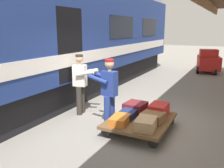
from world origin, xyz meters
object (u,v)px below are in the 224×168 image
at_px(suitcase_brown_leather, 153,117).
at_px(suitcase_navy_fabric, 128,114).
at_px(suitcase_maroon_trunk, 135,107).
at_px(baggage_tug, 208,61).
at_px(suitcase_red_plastic, 159,110).
at_px(porter_in_overalls, 109,91).
at_px(luggage_cart, 140,121).
at_px(suitcase_orange_carryall, 120,120).
at_px(porter_by_door, 81,82).
at_px(suitcase_tan_vintage, 146,124).
at_px(train_car, 30,40).

relative_size(suitcase_brown_leather, suitcase_navy_fabric, 0.83).
height_order(suitcase_maroon_trunk, suitcase_navy_fabric, suitcase_maroon_trunk).
bearing_deg(suitcase_maroon_trunk, baggage_tug, -95.97).
height_order(suitcase_red_plastic, porter_in_overalls, porter_in_overalls).
bearing_deg(luggage_cart, suitcase_orange_carryall, 56.69).
bearing_deg(porter_by_door, suitcase_brown_leather, 171.29).
height_order(luggage_cart, suitcase_brown_leather, suitcase_brown_leather).
distance_m(suitcase_maroon_trunk, porter_by_door, 1.70).
height_order(suitcase_red_plastic, suitcase_tan_vintage, suitcase_red_plastic).
xyz_separation_m(train_car, porter_by_door, (-1.77, -0.03, -1.14)).
xyz_separation_m(suitcase_navy_fabric, porter_in_overalls, (0.45, 0.15, 0.55)).
bearing_deg(suitcase_orange_carryall, suitcase_navy_fabric, -90.00).
bearing_deg(suitcase_maroon_trunk, suitcase_tan_vintage, 123.31).
distance_m(train_car, baggage_tug, 9.77).
relative_size(suitcase_tan_vintage, porter_in_overalls, 0.33).
xyz_separation_m(train_car, suitcase_tan_vintage, (-4.00, 0.78, -1.65)).
relative_size(suitcase_orange_carryall, suitcase_tan_vintage, 0.99).
xyz_separation_m(suitcase_maroon_trunk, porter_by_door, (1.61, 0.13, 0.52)).
distance_m(train_car, porter_by_door, 2.10).
bearing_deg(baggage_tug, suitcase_navy_fabric, 84.34).
bearing_deg(suitcase_orange_carryall, suitcase_maroon_trunk, -90.00).
bearing_deg(suitcase_maroon_trunk, suitcase_navy_fabric, 90.00).
bearing_deg(suitcase_tan_vintage, suitcase_maroon_trunk, -56.69).
relative_size(suitcase_orange_carryall, suitcase_navy_fabric, 0.93).
distance_m(luggage_cart, suitcase_maroon_trunk, 0.59).
distance_m(suitcase_brown_leather, suitcase_orange_carryall, 0.78).
bearing_deg(baggage_tug, porter_in_overalls, 81.63).
bearing_deg(train_car, porter_in_overalls, 171.05).
bearing_deg(suitcase_tan_vintage, baggage_tug, -91.62).
distance_m(suitcase_brown_leather, porter_by_door, 2.32).
distance_m(suitcase_brown_leather, baggage_tug, 8.98).
xyz_separation_m(train_car, luggage_cart, (-3.69, 0.31, -1.81)).
xyz_separation_m(porter_in_overalls, porter_by_door, (1.16, -0.49, 0.00)).
bearing_deg(suitcase_red_plastic, suitcase_maroon_trunk, 0.00).
distance_m(luggage_cart, suitcase_tan_vintage, 0.59).
height_order(train_car, baggage_tug, train_car).
bearing_deg(suitcase_orange_carryall, suitcase_red_plastic, -123.31).
bearing_deg(baggage_tug, suitcase_red_plastic, 88.20).
xyz_separation_m(suitcase_red_plastic, baggage_tug, (-0.27, -8.50, 0.19)).
relative_size(suitcase_brown_leather, suitcase_orange_carryall, 0.89).
bearing_deg(suitcase_navy_fabric, train_car, -5.21).
bearing_deg(porter_in_overalls, suitcase_tan_vintage, 163.40).
relative_size(suitcase_brown_leather, suitcase_tan_vintage, 0.88).
xyz_separation_m(suitcase_brown_leather, suitcase_navy_fabric, (0.62, 0.00, -0.02)).
bearing_deg(train_car, suitcase_navy_fabric, 174.79).
xyz_separation_m(suitcase_brown_leather, porter_in_overalls, (1.08, 0.15, 0.53)).
height_order(train_car, luggage_cart, train_car).
bearing_deg(suitcase_brown_leather, luggage_cart, -0.00).
bearing_deg(luggage_cart, baggage_tug, -93.69).
bearing_deg(baggage_tug, suitcase_orange_carryall, 84.62).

